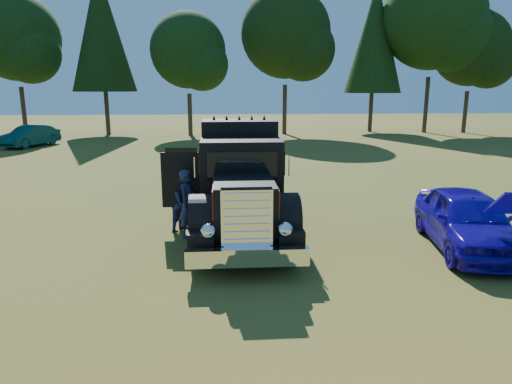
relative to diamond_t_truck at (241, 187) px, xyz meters
The scene contains 7 objects.
ground 3.13m from the diamond_t_truck, 73.61° to the right, with size 120.00×120.00×0.00m, color #2E4C16.
treeline 25.95m from the diamond_t_truck, 89.81° to the left, with size 72.10×24.20×13.88m.
diamond_t_truck is the anchor object (origin of this frame).
hotrod_coupe 5.74m from the diamond_t_truck, 16.69° to the right, with size 2.38×4.50×1.89m.
spectator_near 1.46m from the diamond_t_truck, 169.73° to the right, with size 0.66×0.43×1.81m, color #1B2440.
spectator_far 1.70m from the diamond_t_truck, 168.57° to the left, with size 0.75×0.59×1.55m, color #20224C.
distant_teal_car 23.91m from the diamond_t_truck, 124.18° to the left, with size 1.50×4.29×1.41m, color #093639.
Camera 1 is at (-1.24, -9.21, 3.87)m, focal length 32.00 mm.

